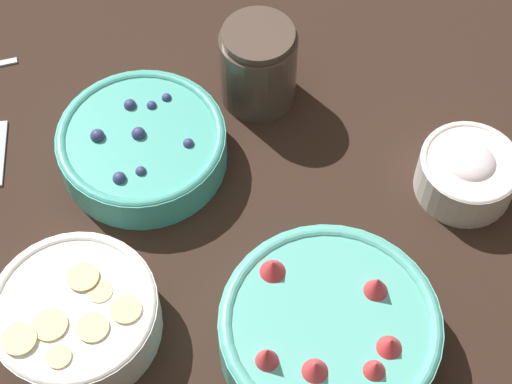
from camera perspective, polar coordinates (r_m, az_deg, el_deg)
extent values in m
plane|color=black|center=(0.93, -3.36, -2.16)|extent=(4.00, 4.00, 0.00)
cylinder|color=#56B7A8|center=(0.84, 4.85, -9.39)|extent=(0.21, 0.21, 0.06)
torus|color=#56B7A8|center=(0.82, 4.97, -8.73)|extent=(0.21, 0.21, 0.01)
cylinder|color=red|center=(0.83, 4.93, -8.96)|extent=(0.17, 0.17, 0.02)
cone|color=red|center=(0.82, 8.05, -6.21)|extent=(0.04, 0.04, 0.03)
cone|color=red|center=(0.79, 0.75, -10.89)|extent=(0.04, 0.04, 0.03)
cone|color=red|center=(0.80, 8.92, -10.03)|extent=(0.04, 0.04, 0.02)
cone|color=red|center=(0.79, 3.98, -11.63)|extent=(0.04, 0.04, 0.02)
cone|color=red|center=(0.83, 1.13, -5.08)|extent=(0.04, 0.04, 0.02)
cone|color=red|center=(0.79, 7.94, -11.56)|extent=(0.03, 0.03, 0.02)
cylinder|color=#47AD9E|center=(0.96, -7.56, 2.96)|extent=(0.19, 0.19, 0.05)
torus|color=#47AD9E|center=(0.94, -7.69, 3.66)|extent=(0.19, 0.19, 0.01)
cylinder|color=navy|center=(0.95, -7.64, 3.41)|extent=(0.15, 0.15, 0.01)
sphere|color=navy|center=(0.97, -6.97, 5.73)|extent=(0.01, 0.01, 0.01)
sphere|color=navy|center=(0.97, -8.40, 5.75)|extent=(0.01, 0.01, 0.01)
sphere|color=navy|center=(0.95, -10.52, 3.69)|extent=(0.02, 0.02, 0.02)
sphere|color=navy|center=(0.91, -9.10, 0.90)|extent=(0.01, 0.01, 0.01)
sphere|color=navy|center=(0.94, -7.83, 3.86)|extent=(0.02, 0.02, 0.02)
sphere|color=navy|center=(0.91, -7.69, 1.36)|extent=(0.01, 0.01, 0.01)
sphere|color=navy|center=(0.97, -5.99, 6.25)|extent=(0.01, 0.01, 0.01)
sphere|color=navy|center=(0.93, -4.52, 3.23)|extent=(0.01, 0.01, 0.01)
cylinder|color=white|center=(0.86, -11.84, -8.17)|extent=(0.16, 0.16, 0.05)
torus|color=white|center=(0.84, -12.12, -7.51)|extent=(0.16, 0.16, 0.01)
cylinder|color=beige|center=(0.85, -12.02, -7.74)|extent=(0.13, 0.13, 0.02)
cylinder|color=beige|center=(0.84, -13.56, -8.63)|extent=(0.03, 0.03, 0.01)
cylinder|color=beige|center=(0.83, -8.65, -7.77)|extent=(0.03, 0.03, 0.01)
cylinder|color=beige|center=(0.84, -10.36, -6.56)|extent=(0.03, 0.03, 0.00)
cylinder|color=beige|center=(0.82, -13.00, -10.67)|extent=(0.02, 0.02, 0.01)
cylinder|color=beige|center=(0.84, -15.49, -9.47)|extent=(0.03, 0.03, 0.01)
cylinder|color=beige|center=(0.83, -10.81, -8.89)|extent=(0.03, 0.03, 0.01)
cylinder|color=beige|center=(0.85, -11.45, -5.61)|extent=(0.03, 0.03, 0.01)
cylinder|color=white|center=(0.96, 13.85, 1.14)|extent=(0.11, 0.11, 0.05)
torus|color=white|center=(0.94, 14.14, 1.92)|extent=(0.11, 0.11, 0.01)
cylinder|color=white|center=(0.94, 14.04, 1.66)|extent=(0.09, 0.09, 0.01)
ellipsoid|color=white|center=(0.94, 14.14, 1.92)|extent=(0.05, 0.05, 0.02)
cylinder|color=#4C3D33|center=(0.99, 0.14, 8.30)|extent=(0.09, 0.09, 0.10)
cylinder|color=#512D1E|center=(1.00, 0.14, 8.00)|extent=(0.07, 0.07, 0.07)
cylinder|color=#4C3D33|center=(0.95, 0.15, 10.38)|extent=(0.08, 0.08, 0.01)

